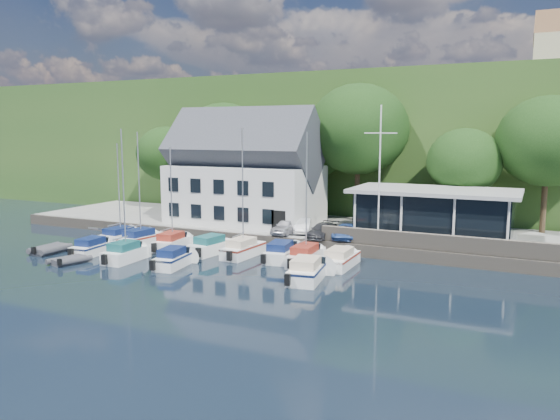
% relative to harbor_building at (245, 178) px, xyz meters
% --- Properties ---
extents(ground, '(180.00, 180.00, 0.00)m').
position_rel_harbor_building_xyz_m(ground, '(7.00, -16.50, -5.35)').
color(ground, black).
rests_on(ground, ground).
extents(quay, '(60.00, 13.00, 1.00)m').
position_rel_harbor_building_xyz_m(quay, '(7.00, 1.00, -4.85)').
color(quay, '#969691').
rests_on(quay, ground).
extents(quay_face, '(60.00, 0.30, 1.00)m').
position_rel_harbor_building_xyz_m(quay_face, '(7.00, -5.50, -4.85)').
color(quay_face, '#6E6558').
rests_on(quay_face, ground).
extents(hillside, '(160.00, 75.00, 16.00)m').
position_rel_harbor_building_xyz_m(hillside, '(7.00, 45.50, 2.65)').
color(hillside, '#28501E').
rests_on(hillside, ground).
extents(field_patch, '(50.00, 30.00, 0.30)m').
position_rel_harbor_building_xyz_m(field_patch, '(15.00, 53.50, 10.80)').
color(field_patch, brown).
rests_on(field_patch, hillside).
extents(harbor_building, '(14.40, 8.20, 8.70)m').
position_rel_harbor_building_xyz_m(harbor_building, '(0.00, 0.00, 0.00)').
color(harbor_building, silver).
rests_on(harbor_building, quay).
extents(club_pavilion, '(13.20, 7.20, 4.10)m').
position_rel_harbor_building_xyz_m(club_pavilion, '(18.00, -0.50, -2.30)').
color(club_pavilion, black).
rests_on(club_pavilion, quay).
extents(seawall, '(18.00, 0.50, 1.20)m').
position_rel_harbor_building_xyz_m(seawall, '(19.00, -5.10, -3.75)').
color(seawall, '#6E6558').
rests_on(seawall, quay).
extents(gangway, '(1.20, 6.00, 1.40)m').
position_rel_harbor_building_xyz_m(gangway, '(-9.50, -7.50, -5.35)').
color(gangway, '#B7B7BC').
rests_on(gangway, ground).
extents(car_silver, '(1.70, 3.84, 1.28)m').
position_rel_harbor_building_xyz_m(car_silver, '(6.19, -3.90, -3.71)').
color(car_silver, silver).
rests_on(car_silver, quay).
extents(car_white, '(2.48, 3.98, 1.24)m').
position_rel_harbor_building_xyz_m(car_white, '(7.24, -2.71, -3.73)').
color(car_white, silver).
rests_on(car_white, quay).
extents(car_dgrey, '(1.79, 4.11, 1.18)m').
position_rel_harbor_building_xyz_m(car_dgrey, '(9.59, -4.08, -3.76)').
color(car_dgrey, '#2C2D31').
rests_on(car_dgrey, quay).
extents(car_blue, '(2.03, 3.88, 1.26)m').
position_rel_harbor_building_xyz_m(car_blue, '(11.55, -3.71, -3.72)').
color(car_blue, '#315498').
rests_on(car_blue, quay).
extents(flagpole, '(2.59, 0.20, 10.79)m').
position_rel_harbor_building_xyz_m(flagpole, '(14.31, -4.10, 1.04)').
color(flagpole, silver).
rests_on(flagpole, quay).
extents(tree_0, '(6.81, 6.81, 9.31)m').
position_rel_harbor_building_xyz_m(tree_0, '(-12.98, 4.89, 0.31)').
color(tree_0, black).
rests_on(tree_0, quay).
extents(tree_1, '(8.64, 8.64, 11.81)m').
position_rel_harbor_building_xyz_m(tree_1, '(-5.22, 4.80, 1.55)').
color(tree_1, black).
rests_on(tree_1, quay).
extents(tree_2, '(7.95, 7.95, 10.86)m').
position_rel_harbor_building_xyz_m(tree_2, '(4.11, 5.53, 1.08)').
color(tree_2, black).
rests_on(tree_2, quay).
extents(tree_3, '(9.78, 9.78, 13.36)m').
position_rel_harbor_building_xyz_m(tree_3, '(9.52, 5.56, 2.33)').
color(tree_3, black).
rests_on(tree_3, quay).
extents(tree_4, '(6.63, 6.63, 9.07)m').
position_rel_harbor_building_xyz_m(tree_4, '(19.50, 5.17, 0.18)').
color(tree_4, black).
rests_on(tree_4, quay).
extents(tree_5, '(8.65, 8.65, 11.83)m').
position_rel_harbor_building_xyz_m(tree_5, '(26.13, 6.26, 1.56)').
color(tree_5, black).
rests_on(tree_5, quay).
extents(boat_r1_0, '(2.36, 6.43, 8.39)m').
position_rel_harbor_building_xyz_m(boat_r1_0, '(-7.63, -9.05, -1.16)').
color(boat_r1_0, white).
rests_on(boat_r1_0, ground).
extents(boat_r1_1, '(2.69, 6.70, 8.89)m').
position_rel_harbor_building_xyz_m(boat_r1_1, '(-5.12, -9.35, -0.91)').
color(boat_r1_1, white).
rests_on(boat_r1_1, ground).
extents(boat_r1_2, '(2.35, 5.92, 8.98)m').
position_rel_harbor_building_xyz_m(boat_r1_2, '(-1.68, -9.49, -0.86)').
color(boat_r1_2, white).
rests_on(boat_r1_2, ground).
extents(boat_r1_3, '(2.64, 6.25, 1.50)m').
position_rel_harbor_building_xyz_m(boat_r1_3, '(2.06, -9.41, -4.60)').
color(boat_r1_3, white).
rests_on(boat_r1_3, ground).
extents(boat_r1_4, '(2.21, 6.34, 9.14)m').
position_rel_harbor_building_xyz_m(boat_r1_4, '(4.95, -9.29, -0.78)').
color(boat_r1_4, white).
rests_on(boat_r1_4, ground).
extents(boat_r1_5, '(2.79, 6.45, 1.43)m').
position_rel_harbor_building_xyz_m(boat_r1_5, '(8.12, -8.95, -4.64)').
color(boat_r1_5, white).
rests_on(boat_r1_5, ground).
extents(boat_r1_6, '(2.17, 6.74, 8.96)m').
position_rel_harbor_building_xyz_m(boat_r1_6, '(10.31, -9.32, -0.87)').
color(boat_r1_6, white).
rests_on(boat_r1_6, ground).
extents(boat_r1_7, '(1.97, 6.34, 1.40)m').
position_rel_harbor_building_xyz_m(boat_r1_7, '(12.94, -9.12, -4.65)').
color(boat_r1_7, white).
rests_on(boat_r1_7, ground).
extents(boat_r2_0, '(2.25, 5.72, 1.39)m').
position_rel_harbor_building_xyz_m(boat_r2_0, '(-6.31, -13.77, -4.66)').
color(boat_r2_0, white).
rests_on(boat_r2_0, ground).
extents(boat_r2_1, '(2.15, 5.81, 9.31)m').
position_rel_harbor_building_xyz_m(boat_r2_1, '(-2.36, -14.42, -0.69)').
color(boat_r2_1, white).
rests_on(boat_r2_1, ground).
extents(boat_r2_2, '(2.44, 5.63, 1.46)m').
position_rel_harbor_building_xyz_m(boat_r2_2, '(2.00, -14.33, -4.62)').
color(boat_r2_2, white).
rests_on(boat_r2_2, ground).
extents(boat_r2_4, '(3.00, 6.40, 1.55)m').
position_rel_harbor_building_xyz_m(boat_r2_4, '(12.16, -13.53, -4.58)').
color(boat_r2_4, white).
rests_on(boat_r2_4, ground).
extents(dinghy_0, '(2.02, 3.32, 0.77)m').
position_rel_harbor_building_xyz_m(dinghy_0, '(-9.92, -14.83, -4.97)').
color(dinghy_0, '#3A3B3F').
rests_on(dinghy_0, ground).
extents(dinghy_1, '(2.39, 3.15, 0.65)m').
position_rel_harbor_building_xyz_m(dinghy_1, '(-5.65, -16.87, -5.02)').
color(dinghy_1, '#3A3B3F').
rests_on(dinghy_1, ground).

